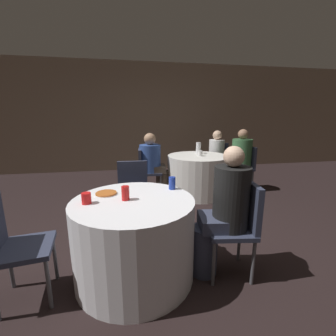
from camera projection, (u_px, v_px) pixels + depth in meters
ground_plane at (155, 267)px, 2.18m from camera, size 16.00×16.00×0.00m
wall_back at (134, 118)px, 5.95m from camera, size 16.00×0.06×2.80m
table_near at (134, 238)px, 2.00m from camera, size 1.06×1.06×0.73m
table_far at (198, 175)px, 4.19m from camera, size 1.13×1.13×0.73m
chair_near_north at (133, 188)px, 2.87m from camera, size 0.41×0.41×0.87m
chair_near_east at (240, 220)px, 2.00m from camera, size 0.46×0.45×0.87m
chair_near_west at (9, 240)px, 1.67m from camera, size 0.46×0.45×0.87m
chair_far_northeast at (218, 158)px, 4.94m from camera, size 0.57×0.57×0.87m
chair_far_west at (145, 168)px, 4.05m from camera, size 0.43×0.43×0.87m
chair_far_east at (245, 164)px, 4.37m from camera, size 0.42×0.42×0.87m
person_white_shirt at (215, 157)px, 4.80m from camera, size 0.46×0.47×1.14m
person_green_jacket at (238, 159)px, 4.32m from camera, size 0.53×0.38×1.20m
person_black_shirt at (222, 213)px, 1.98m from camera, size 0.49×0.34×1.19m
person_blue_shirt at (154, 164)px, 4.05m from camera, size 0.53×0.38×1.14m
pizza_plate_near at (106, 193)px, 2.06m from camera, size 0.20×0.20×0.02m
soda_can_blue at (172, 183)px, 2.19m from camera, size 0.07×0.07×0.12m
soda_can_red at (125, 193)px, 1.91m from camera, size 0.07×0.07×0.12m
cup_near at (86, 198)px, 1.83m from camera, size 0.08×0.08×0.09m
bottle_far at (198, 148)px, 4.33m from camera, size 0.09×0.09×0.22m
cup_far at (200, 153)px, 4.05m from camera, size 0.09×0.09×0.10m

